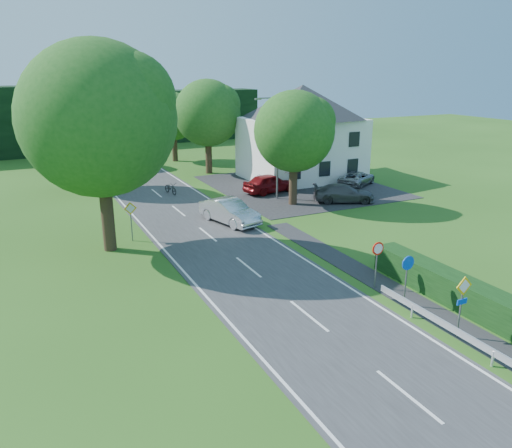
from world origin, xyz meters
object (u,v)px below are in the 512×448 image
motorcycle (171,188)px  parked_car_silver_a (278,176)px  parked_car_red (270,183)px  streetlight (276,143)px  moving_car (230,211)px  parked_car_grey (344,193)px  parasol (291,180)px  parked_car_silver_b (357,178)px

motorcycle → parked_car_silver_a: (9.89, -0.51, 0.22)m
parked_car_red → parked_car_silver_a: bearing=-49.6°
streetlight → moving_car: bearing=-143.3°
streetlight → parked_car_silver_a: size_ratio=1.88×
parked_car_red → parked_car_grey: parked_car_red is taller
parked_car_red → parked_car_grey: (3.72, -5.32, -0.10)m
motorcycle → parasol: 10.14m
moving_car → parked_car_silver_b: 15.64m
moving_car → parked_car_red: moving_car is taller
streetlight → moving_car: 8.14m
moving_car → parked_car_grey: 10.22m
moving_car → parked_car_grey: (10.16, 1.15, -0.12)m
moving_car → parked_car_red: bearing=30.0°
motorcycle → parasol: bearing=-31.9°
parked_car_silver_a → parked_car_silver_b: 7.01m
streetlight → motorcycle: (-7.03, 5.30, -3.94)m
parked_car_grey → parked_car_silver_b: 6.23m
motorcycle → parked_car_silver_a: bearing=-14.8°
streetlight → moving_car: size_ratio=1.64×
parked_car_silver_a → parked_car_grey: 8.13m
moving_car → parked_car_red: size_ratio=1.05×
moving_car → parasol: 10.38m
parasol → parked_car_red: bearing=171.4°
moving_car → parked_car_silver_b: size_ratio=1.08×
streetlight → parked_car_silver_b: streetlight is taller
moving_car → parked_car_silver_b: bearing=5.3°
parked_car_silver_b → parked_car_grey: bearing=102.7°
moving_car → parked_car_red: 9.13m
motorcycle → parked_car_grey: 14.18m
motorcycle → parked_car_grey: parked_car_grey is taller
motorcycle → parked_car_silver_a: 9.90m
parked_car_silver_b → parasol: bearing=52.4°
moving_car → parked_car_silver_a: bearing=31.3°
streetlight → parked_car_silver_b: size_ratio=1.77×
streetlight → parasol: size_ratio=3.89×
streetlight → parked_car_silver_a: 6.71m
parked_car_red → parked_car_silver_b: (8.22, -1.02, -0.16)m
moving_car → motorcycle: 9.73m
streetlight → parked_car_silver_a: streetlight is taller
motorcycle → parasol: parasol is taller
parked_car_silver_a → parked_car_grey: size_ratio=0.90×
parked_car_silver_b → parasol: (-6.33, 0.73, 0.30)m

